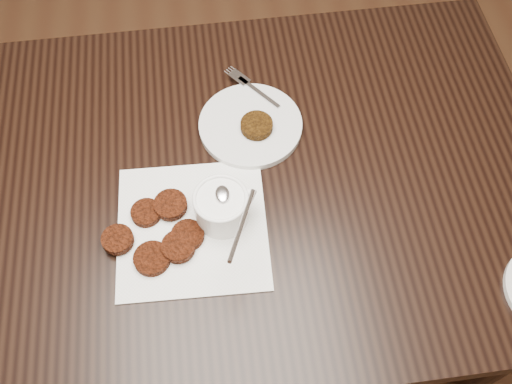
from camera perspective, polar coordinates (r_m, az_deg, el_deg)
floor at (r=1.76m, az=-2.57°, el=-15.71°), size 4.00×4.00×0.00m
table at (r=1.45m, az=-2.84°, el=-6.41°), size 1.34×0.86×0.75m
napkin at (r=1.07m, az=-6.42°, el=-3.54°), size 0.29×0.29×0.00m
sauce_ramekin at (r=1.01m, az=-3.61°, el=-0.56°), size 0.17×0.17×0.14m
patty_cluster at (r=1.06m, az=-9.74°, el=-4.10°), size 0.24×0.24×0.02m
plate_with_patty at (r=1.18m, az=-0.56°, el=6.97°), size 0.30×0.30×0.03m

